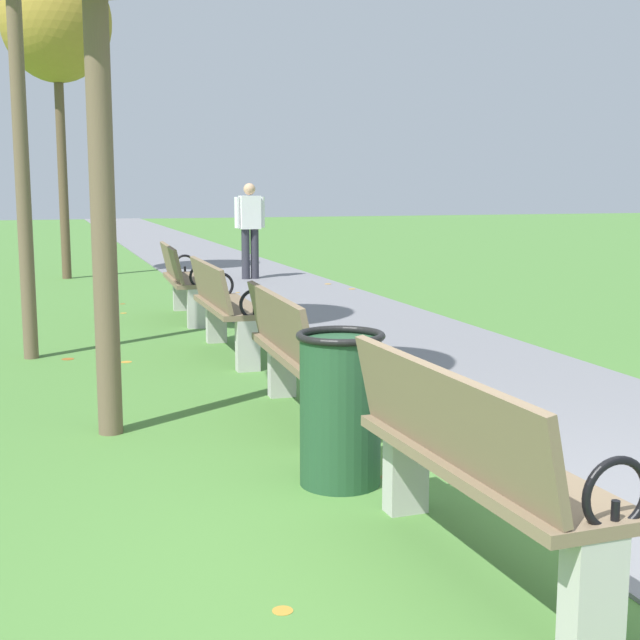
{
  "coord_description": "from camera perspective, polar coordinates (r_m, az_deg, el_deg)",
  "views": [
    {
      "loc": [
        -2.17,
        -3.16,
        1.62
      ],
      "look_at": [
        -0.05,
        3.48,
        0.55
      ],
      "focal_mm": 49.73,
      "sensor_mm": 36.0,
      "label": 1
    }
  ],
  "objects": [
    {
      "name": "park_bench_1",
      "position": [
        3.75,
        9.77,
        -9.01
      ],
      "size": [
        0.53,
        1.62,
        0.9
      ],
      "color": "#7A664C",
      "rests_on": "ground"
    },
    {
      "name": "park_bench_3",
      "position": [
        8.43,
        -6.15,
        0.94
      ],
      "size": [
        0.48,
        1.6,
        0.9
      ],
      "color": "#7A664C",
      "rests_on": "ground"
    },
    {
      "name": "pedestrian_walking",
      "position": [
        15.16,
        -4.54,
        6.08
      ],
      "size": [
        0.53,
        0.24,
        1.62
      ],
      "color": "#2D2D38",
      "rests_on": "paved_walkway"
    },
    {
      "name": "tree_3",
      "position": [
        16.16,
        -16.62,
        17.84
      ],
      "size": [
        1.83,
        1.83,
        5.32
      ],
      "color": "brown",
      "rests_on": "ground"
    },
    {
      "name": "paved_walkway",
      "position": [
        21.5,
        -8.49,
        4.33
      ],
      "size": [
        2.55,
        44.0,
        0.02
      ],
      "primitive_type": "cube",
      "color": "slate",
      "rests_on": "ground"
    },
    {
      "name": "park_bench_4",
      "position": [
        10.84,
        -8.79,
        2.61
      ],
      "size": [
        0.54,
        1.62,
        0.9
      ],
      "color": "#7A664C",
      "rests_on": "ground"
    },
    {
      "name": "ground_plane",
      "position": [
        4.16,
        15.96,
        -14.53
      ],
      "size": [
        80.0,
        80.0,
        0.0
      ],
      "primitive_type": "plane",
      "color": "#4C7F38"
    },
    {
      "name": "scattered_leaves",
      "position": [
        7.82,
        -3.16,
        -3.17
      ],
      "size": [
        4.83,
        12.21,
        0.02
      ],
      "color": "gold",
      "rests_on": "ground"
    },
    {
      "name": "trash_bin",
      "position": [
        4.8,
        1.32,
        -5.68
      ],
      "size": [
        0.48,
        0.48,
        0.84
      ],
      "color": "#234C2D",
      "rests_on": "ground"
    },
    {
      "name": "park_bench_2",
      "position": [
        6.05,
        -1.39,
        -2.08
      ],
      "size": [
        0.53,
        1.62,
        0.9
      ],
      "color": "#7A664C",
      "rests_on": "ground"
    }
  ]
}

